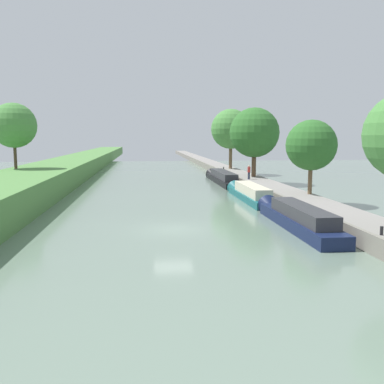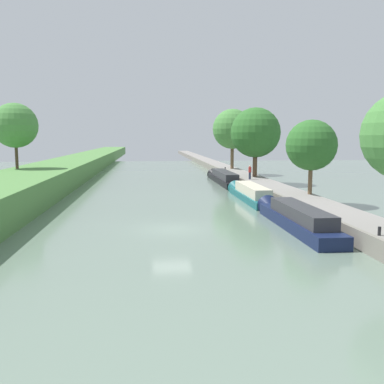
% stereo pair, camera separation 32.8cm
% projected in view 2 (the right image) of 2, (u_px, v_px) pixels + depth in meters
% --- Properties ---
extents(ground_plane, '(160.00, 160.00, 0.00)m').
position_uv_depth(ground_plane, '(172.00, 230.00, 27.40)').
color(ground_plane, slate).
extents(right_towpath, '(3.12, 260.00, 1.00)m').
position_uv_depth(right_towpath, '(340.00, 219.00, 28.47)').
color(right_towpath, gray).
rests_on(right_towpath, ground_plane).
extents(stone_quay, '(0.25, 260.00, 1.05)m').
position_uv_depth(stone_quay, '(316.00, 219.00, 28.30)').
color(stone_quay, gray).
rests_on(stone_quay, ground_plane).
extents(narrowboat_navy, '(1.88, 12.74, 2.09)m').
position_uv_depth(narrowboat_navy, '(294.00, 217.00, 28.12)').
color(narrowboat_navy, '#141E42').
rests_on(narrowboat_navy, ground_plane).
extents(narrowboat_teal, '(1.86, 12.82, 2.08)m').
position_uv_depth(narrowboat_teal, '(249.00, 193.00, 40.68)').
color(narrowboat_teal, '#195B60').
rests_on(narrowboat_teal, ground_plane).
extents(narrowboat_black, '(1.94, 16.53, 2.13)m').
position_uv_depth(narrowboat_black, '(223.00, 177.00, 56.13)').
color(narrowboat_black, black).
rests_on(narrowboat_black, ground_plane).
extents(tree_rightbank_midnear, '(4.34, 4.34, 6.40)m').
position_uv_depth(tree_rightbank_midnear, '(311.00, 145.00, 36.31)').
color(tree_rightbank_midnear, brown).
rests_on(tree_rightbank_midnear, right_towpath).
extents(tree_rightbank_midfar, '(6.17, 6.17, 8.56)m').
position_uv_depth(tree_rightbank_midfar, '(256.00, 133.00, 52.73)').
color(tree_rightbank_midfar, brown).
rests_on(tree_rightbank_midfar, right_towpath).
extents(tree_rightbank_far, '(6.18, 6.18, 9.27)m').
position_uv_depth(tree_rightbank_far, '(232.00, 129.00, 66.18)').
color(tree_rightbank_far, brown).
rests_on(tree_rightbank_far, right_towpath).
extents(tree_leftbank_downstream, '(4.91, 4.91, 7.20)m').
position_uv_depth(tree_leftbank_downstream, '(15.00, 126.00, 46.68)').
color(tree_leftbank_downstream, '#4C3828').
rests_on(tree_leftbank_downstream, left_grassy_bank).
extents(person_walking, '(0.34, 0.34, 1.66)m').
position_uv_depth(person_walking, '(250.00, 172.00, 49.81)').
color(person_walking, '#282D42').
rests_on(person_walking, right_towpath).
extents(mooring_bollard_near, '(0.16, 0.16, 0.45)m').
position_uv_depth(mooring_bollard_near, '(379.00, 231.00, 21.34)').
color(mooring_bollard_near, black).
rests_on(mooring_bollard_near, right_towpath).
extents(mooring_bollard_far, '(0.16, 0.16, 0.45)m').
position_uv_depth(mooring_bollard_far, '(225.00, 169.00, 64.10)').
color(mooring_bollard_far, black).
rests_on(mooring_bollard_far, right_towpath).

